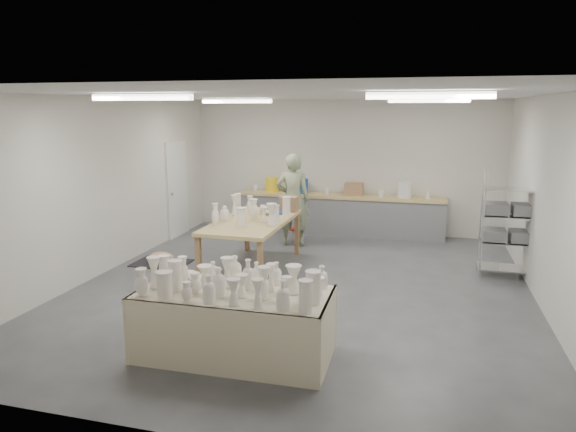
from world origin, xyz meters
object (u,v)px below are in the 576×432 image
(drying_table, at_px, (234,320))
(red_stool, at_px, (296,230))
(work_table, at_px, (256,219))
(potter, at_px, (293,200))

(drying_table, bearing_deg, red_stool, 95.53)
(work_table, relative_size, red_stool, 6.27)
(drying_table, distance_m, potter, 5.00)
(potter, height_order, red_stool, potter)
(drying_table, height_order, work_table, work_table)
(drying_table, relative_size, red_stool, 5.86)
(work_table, distance_m, potter, 1.68)
(drying_table, height_order, red_stool, drying_table)
(work_table, distance_m, red_stool, 2.05)
(work_table, bearing_deg, red_stool, 83.41)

